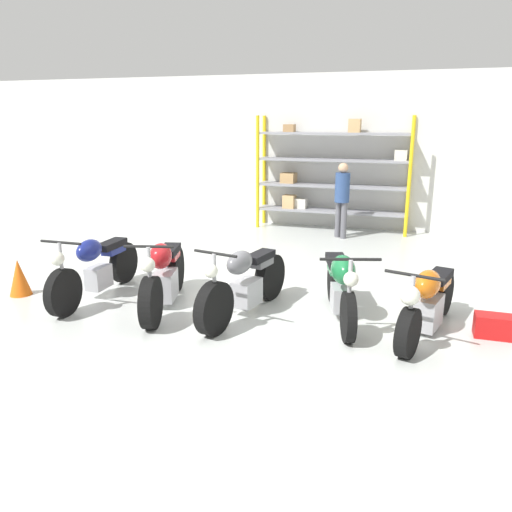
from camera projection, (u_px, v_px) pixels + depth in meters
ground_plane at (247, 312)px, 6.85m from camera, size 30.00×30.00×0.00m
back_wall at (326, 152)px, 11.93m from camera, size 30.00×0.08×3.60m
shelving_rack at (329, 172)px, 11.68m from camera, size 3.56×0.63×2.64m
motorcycle_blue at (96, 267)px, 7.32m from camera, size 0.61×2.17×1.02m
motorcycle_red at (164, 276)px, 6.95m from camera, size 0.81×2.10×1.07m
motorcycle_grey at (245, 284)px, 6.66m from camera, size 0.74×2.11×1.04m
motorcycle_green at (341, 284)px, 6.51m from camera, size 0.85×1.93×1.02m
motorcycle_orange at (428, 301)px, 6.08m from camera, size 0.89×2.06×0.95m
person_browsing at (342, 194)px, 10.91m from camera, size 0.45×0.45×1.65m
toolbox at (493, 326)px, 6.05m from camera, size 0.44×0.26×0.28m
traffic_cone at (19, 277)px, 7.47m from camera, size 0.32×0.32×0.55m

